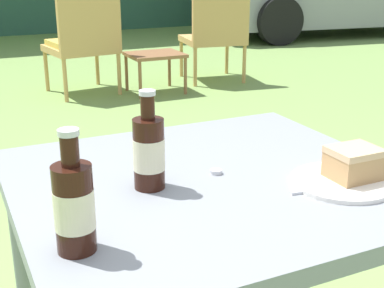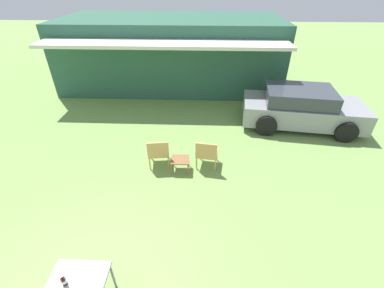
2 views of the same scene
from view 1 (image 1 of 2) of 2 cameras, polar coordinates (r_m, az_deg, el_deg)
The scene contains 9 objects.
wicker_chair_cushioned at distance 5.02m, azimuth -11.55°, elevation 10.63°, with size 0.64×0.63×0.88m.
wicker_chair_plain at distance 5.47m, azimuth 2.50°, elevation 11.72°, with size 0.65×0.64×0.88m.
garden_side_table at distance 5.03m, azimuth -3.95°, elevation 9.15°, with size 0.49×0.43×0.37m.
patio_table at distance 1.26m, azimuth 1.96°, elevation -6.40°, with size 0.88×0.81×0.71m.
cake_on_plate at distance 1.24m, azimuth 16.35°, elevation -2.78°, with size 0.23×0.23×0.08m.
cola_bottle_near at distance 1.15m, azimuth -4.63°, elevation -0.78°, with size 0.07×0.07×0.22m.
cola_bottle_far at distance 0.92m, azimuth -12.47°, elevation -6.44°, with size 0.07×0.07×0.22m.
fork at distance 1.20m, azimuth 14.70°, elevation -4.58°, with size 0.19×0.04×0.01m.
loose_bottle_cap at distance 1.25m, azimuth 2.58°, elevation -2.96°, with size 0.03×0.03×0.01m.
Camera 1 is at (-0.52, -1.01, 1.19)m, focal length 50.00 mm.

